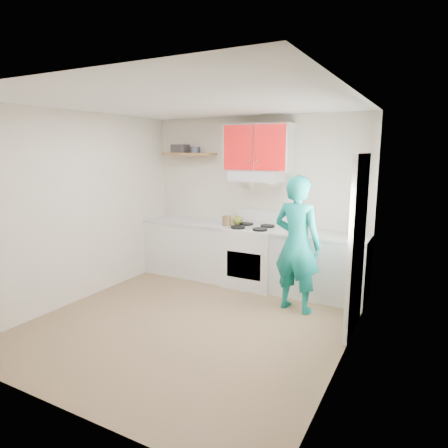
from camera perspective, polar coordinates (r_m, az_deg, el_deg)
The scene contains 21 objects.
floor at distance 5.01m, azimuth -4.63°, elevation -13.95°, with size 3.80×3.80×0.00m, color brown.
ceiling at distance 4.58m, azimuth -5.14°, elevation 17.11°, with size 3.60×3.80×0.04m, color white.
back_wall at distance 6.28m, azimuth 4.63°, elevation 3.48°, with size 3.60×0.04×2.60m, color beige.
front_wall at distance 3.24m, azimuth -23.57°, elevation -4.25°, with size 3.60×0.04×2.60m, color beige.
left_wall at distance 5.79m, azimuth -19.99°, elevation 2.26°, with size 0.04×3.80×2.60m, color beige.
right_wall at distance 3.95m, azimuth 17.59°, elevation -1.26°, with size 0.04×3.80×2.60m, color beige.
door at distance 4.69m, azimuth 18.72°, elevation -2.94°, with size 0.05×0.85×2.05m, color white.
door_glass at distance 4.62m, azimuth 18.70°, elevation 2.23°, with size 0.01×0.55×0.95m, color white.
counter_left at distance 6.66m, azimuth -4.76°, elevation -3.54°, with size 1.52×0.60×0.90m, color silver.
counter_right at distance 5.81m, azimuth 13.70°, elevation -5.96°, with size 1.32×0.60×0.90m, color silver.
stove at distance 6.11m, azimuth 4.15°, elevation -4.75°, with size 0.76×0.65×0.92m, color white.
range_hood at distance 6.00m, azimuth 4.72°, elevation 6.93°, with size 0.76×0.44×0.15m, color silver.
upper_cabinets at distance 6.04m, azimuth 4.99°, elevation 10.99°, with size 1.02×0.33×0.70m, color red.
shelf at distance 6.65m, azimuth -5.07°, elevation 10.09°, with size 0.90×0.30×0.04m, color brown.
books at distance 6.79m, azimuth -6.37°, elevation 10.81°, with size 0.26×0.19×0.14m, color #41393D.
tin at distance 6.55m, azimuth -4.20°, elevation 10.68°, with size 0.16×0.16×0.10m, color #333D4C.
kettle at distance 6.24m, azimuth 1.92°, elevation 0.59°, with size 0.16×0.16×0.14m, color olive.
crock at distance 6.14m, azimuth 0.42°, elevation 0.37°, with size 0.14×0.14×0.17m, color brown.
cutting_board at distance 5.66m, azimuth 10.86°, elevation -1.48°, with size 0.32×0.23×0.02m, color olive.
silicone_mat at distance 5.67m, azimuth 16.98°, elevation -1.81°, with size 0.28×0.23×0.01m, color red.
person at distance 5.15m, azimuth 10.56°, elevation -2.91°, with size 0.65×0.43×1.78m, color #0D7D73.
Camera 1 is at (2.49, -3.81, 2.08)m, focal length 31.53 mm.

